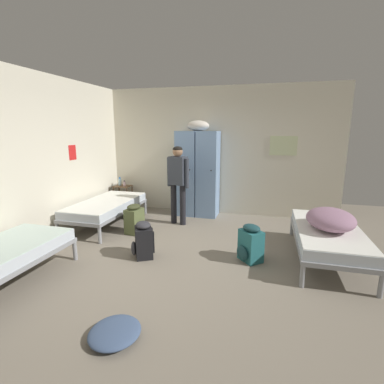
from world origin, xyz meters
The scene contains 14 objects.
ground_plane centered at (0.00, 0.00, 0.00)m, with size 8.13×8.13×0.00m, color gray.
room_backdrop centered at (-1.25, 1.29, 1.40)m, with size 5.20×5.02×2.80m.
locker_bank centered at (-0.40, 2.20, 0.97)m, with size 0.90×0.55×2.07m.
shelf_unit centered at (-2.24, 2.19, 0.35)m, with size 0.38×0.30×0.57m.
bed_right centered at (1.99, 0.46, 0.38)m, with size 0.90×1.90×0.49m.
bed_left_rear centered at (-1.99, 1.04, 0.38)m, with size 0.90×1.90×0.49m.
bedding_heap centered at (2.00, 0.41, 0.63)m, with size 0.65×0.84×0.29m.
person_traveler centered at (-0.62, 1.46, 0.94)m, with size 0.48×0.28×1.56m.
water_bottle centered at (-2.32, 2.21, 0.66)m, with size 0.07×0.07×0.20m.
lotion_bottle centered at (-2.17, 2.15, 0.63)m, with size 0.05×0.05×0.14m.
backpack_teal centered at (0.91, 0.12, 0.26)m, with size 0.42×0.42×0.55m.
backpack_black centered at (-0.65, -0.16, 0.26)m, with size 0.41×0.40×0.55m.
backpack_olive centered at (-1.22, 0.74, 0.26)m, with size 0.37×0.36×0.55m.
clothes_pile_denim centered at (-0.18, -1.82, 0.05)m, with size 0.47×0.50×0.11m.
Camera 1 is at (1.11, -3.86, 1.87)m, focal length 26.82 mm.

